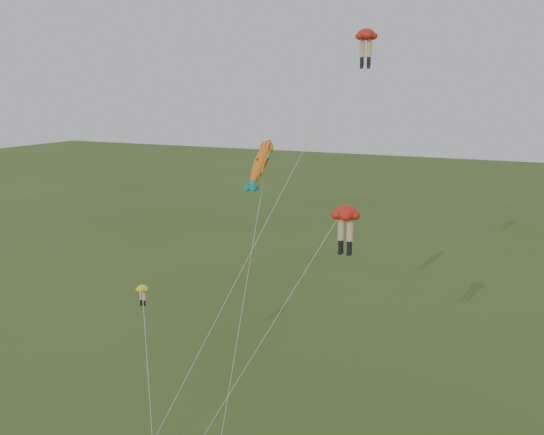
% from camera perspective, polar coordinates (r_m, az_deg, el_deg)
% --- Properties ---
extents(ground, '(300.00, 300.00, 0.00)m').
position_cam_1_polar(ground, '(37.54, -6.24, -19.54)').
color(ground, '#354E1B').
rests_on(ground, ground).
extents(legs_kite_red_high, '(8.35, 15.07, 23.35)m').
position_cam_1_polar(legs_kite_red_high, '(40.50, 8.54, 15.88)').
color(legs_kite_red_high, red).
rests_on(legs_kite_red_high, ground).
extents(legs_kite_red_mid, '(7.95, 4.52, 13.66)m').
position_cam_1_polar(legs_kite_red_mid, '(32.09, 6.80, -0.11)').
color(legs_kite_red_mid, red).
rests_on(legs_kite_red_mid, ground).
extents(legs_kite_yellow, '(5.77, 7.02, 7.35)m').
position_cam_1_polar(legs_kite_yellow, '(39.43, -12.06, -7.59)').
color(legs_kite_yellow, yellow).
rests_on(legs_kite_yellow, ground).
extents(fish_kite, '(1.37, 8.34, 16.77)m').
position_cam_1_polar(fish_kite, '(37.11, -1.04, 5.16)').
color(fish_kite, yellow).
rests_on(fish_kite, ground).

